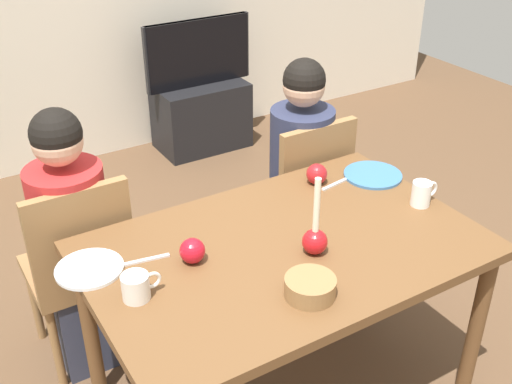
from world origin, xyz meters
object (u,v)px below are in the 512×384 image
(person_right_child, at_px, (300,179))
(mug_right, at_px, (422,193))
(plate_left, at_px, (89,269))
(candle_centerpiece, at_px, (315,237))
(mug_left, at_px, (136,286))
(chair_right, at_px, (304,193))
(tv, at_px, (198,53))
(tv_stand, at_px, (201,116))
(plate_right, at_px, (373,175))
(person_left_child, at_px, (76,248))
(apple_near_candle, at_px, (192,251))
(chair_left, at_px, (80,263))
(apple_by_left_plate, at_px, (317,174))
(dining_table, at_px, (285,264))
(bowl_walnuts, at_px, (310,287))

(person_right_child, height_order, mug_right, person_right_child)
(plate_left, distance_m, mug_right, 1.29)
(candle_centerpiece, relative_size, mug_left, 2.25)
(chair_right, xyz_separation_m, mug_right, (0.09, -0.65, 0.29))
(tv, xyz_separation_m, mug_right, (-0.20, -2.34, 0.09))
(candle_centerpiece, distance_m, mug_right, 0.55)
(mug_right, bearing_deg, tv_stand, 85.14)
(tv, height_order, plate_right, tv)
(person_left_child, bearing_deg, plate_right, -18.75)
(plate_left, height_order, apple_near_candle, apple_near_candle)
(chair_left, height_order, person_left_child, person_left_child)
(candle_centerpiece, height_order, apple_near_candle, candle_centerpiece)
(person_left_child, relative_size, person_right_child, 1.00)
(apple_by_left_plate, bearing_deg, person_right_child, 64.65)
(plate_left, bearing_deg, person_left_child, 82.28)
(tv_stand, bearing_deg, dining_table, -109.47)
(chair_left, distance_m, chair_right, 1.11)
(candle_centerpiece, xyz_separation_m, plate_right, (0.55, 0.33, -0.06))
(tv_stand, relative_size, tv, 0.81)
(person_left_child, distance_m, plate_left, 0.46)
(mug_left, bearing_deg, apple_near_candle, 18.86)
(chair_right, height_order, mug_right, chair_right)
(chair_left, relative_size, plate_right, 3.63)
(dining_table, distance_m, plate_left, 0.69)
(tv_stand, height_order, apple_by_left_plate, apple_by_left_plate)
(tv_stand, bearing_deg, candle_centerpiece, -107.44)
(person_left_child, relative_size, apple_by_left_plate, 13.35)
(apple_near_candle, bearing_deg, chair_left, 116.54)
(person_left_child, xyz_separation_m, plate_left, (-0.06, -0.42, 0.19))
(plate_left, xyz_separation_m, bowl_walnuts, (0.56, -0.49, 0.03))
(person_left_child, distance_m, tv, 2.18)
(person_left_child, height_order, plate_left, person_left_child)
(tv_stand, bearing_deg, plate_right, -95.70)
(candle_centerpiece, relative_size, bowl_walnuts, 1.79)
(candle_centerpiece, bearing_deg, plate_right, 30.81)
(plate_right, relative_size, apple_near_candle, 2.80)
(plate_left, bearing_deg, apple_near_candle, -23.00)
(mug_right, bearing_deg, plate_right, 91.37)
(dining_table, height_order, candle_centerpiece, candle_centerpiece)
(plate_left, bearing_deg, mug_left, -68.59)
(person_left_child, xyz_separation_m, mug_left, (0.03, -0.64, 0.22))
(candle_centerpiece, height_order, plate_left, candle_centerpiece)
(tv, height_order, apple_near_candle, tv)
(apple_near_candle, bearing_deg, mug_right, -7.68)
(tv, relative_size, apple_by_left_plate, 9.00)
(apple_near_candle, bearing_deg, person_left_child, 115.19)
(apple_by_left_plate, bearing_deg, plate_left, -174.76)
(plate_left, bearing_deg, tv, 55.03)
(person_right_child, bearing_deg, mug_left, -149.42)
(chair_right, xyz_separation_m, tv, (0.29, 1.69, 0.20))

